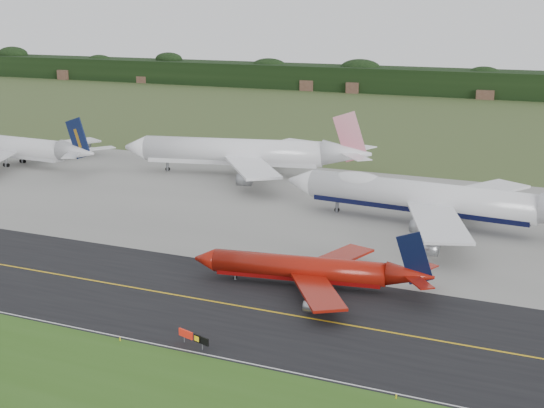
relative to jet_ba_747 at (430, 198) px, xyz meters
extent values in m
plane|color=#324520|center=(-24.65, -48.03, -5.39)|extent=(600.00, 600.00, 0.00)
cube|color=#345C1B|center=(-24.65, -83.03, -5.39)|extent=(400.00, 30.00, 0.01)
cube|color=black|center=(-24.65, -52.03, -5.38)|extent=(400.00, 32.00, 0.02)
cube|color=gray|center=(-24.65, 2.97, -5.38)|extent=(400.00, 78.00, 0.01)
cube|color=gold|center=(-24.65, -52.03, -5.36)|extent=(400.00, 0.40, 0.00)
cube|color=silver|center=(-24.65, -67.53, -5.36)|extent=(400.00, 0.25, 0.00)
cube|color=black|center=(-24.65, 226.97, 0.61)|extent=(700.00, 24.00, 12.00)
cylinder|color=white|center=(-2.26, 0.19, 0.17)|extent=(45.53, 9.51, 5.74)
cube|color=black|center=(-2.26, 0.19, -1.70)|extent=(43.15, 7.89, 2.01)
cone|color=white|center=(-27.60, 2.32, 0.17)|extent=(6.11, 6.19, 5.74)
ellipsoid|color=white|center=(-14.88, 1.25, 1.75)|extent=(12.08, 5.84, 3.66)
cube|color=white|center=(4.48, -13.21, -0.83)|extent=(16.49, 26.82, 0.49)
cube|color=white|center=(6.63, 12.28, -0.83)|extent=(19.80, 26.25, 0.49)
cylinder|color=gray|center=(1.02, -12.36, -2.40)|extent=(3.33, 2.67, 2.41)
cylinder|color=gray|center=(3.07, 12.02, -2.40)|extent=(3.33, 2.67, 2.41)
cylinder|color=gray|center=(5.25, -23.88, -2.40)|extent=(3.33, 2.67, 2.41)
cylinder|color=gray|center=(9.17, 22.67, -2.40)|extent=(3.33, 2.67, 2.41)
cylinder|color=black|center=(-19.38, 1.63, -4.87)|extent=(1.07, 0.55, 1.03)
cylinder|color=slate|center=(1.07, -3.26, -3.47)|extent=(0.87, 0.87, 3.84)
cylinder|color=black|center=(1.07, -3.26, -4.87)|extent=(1.07, 0.60, 1.03)
cylinder|color=slate|center=(1.60, 3.03, -3.47)|extent=(0.87, 0.87, 3.84)
cylinder|color=black|center=(1.60, 3.03, -4.87)|extent=(1.07, 0.60, 1.03)
cylinder|color=maroon|center=(-10.71, -41.01, -2.46)|extent=(26.75, 7.70, 3.59)
cube|color=maroon|center=(-10.71, -41.01, -3.63)|extent=(25.30, 6.61, 1.26)
cone|color=maroon|center=(-25.44, -43.35, -2.46)|extent=(3.84, 4.06, 3.59)
cone|color=maroon|center=(5.84, -38.38, -2.19)|extent=(7.47, 4.64, 3.59)
cube|color=maroon|center=(-5.06, -47.59, -3.09)|extent=(12.23, 14.92, 0.40)
cube|color=maroon|center=(-7.38, -33.01, -3.09)|extent=(8.67, 15.51, 0.40)
cube|color=black|center=(6.33, -38.30, 0.51)|extent=(5.64, 1.17, 8.17)
cylinder|color=gray|center=(-4.77, -51.12, -4.07)|extent=(2.17, 1.80, 1.51)
cylinder|color=gray|center=(-8.20, -29.56, -4.07)|extent=(2.17, 1.80, 1.51)
cylinder|color=black|center=(-20.66, -42.59, -5.07)|extent=(0.68, 0.39, 0.65)
cylinder|color=slate|center=(-8.31, -42.63, -4.47)|extent=(0.57, 0.57, 1.85)
cylinder|color=black|center=(-8.31, -42.63, -5.07)|extent=(0.69, 0.42, 0.65)
cylinder|color=slate|center=(-8.93, -38.73, -4.47)|extent=(0.57, 0.57, 1.85)
cylinder|color=black|center=(-8.93, -38.73, -5.07)|extent=(0.69, 0.42, 0.65)
cylinder|color=silver|center=(-117.59, 12.25, -0.39)|extent=(40.10, 7.36, 5.36)
cube|color=silver|center=(-117.59, 12.25, -2.13)|extent=(38.04, 5.93, 1.88)
cone|color=silver|center=(-92.43, 10.98, 0.01)|extent=(10.78, 5.88, 5.36)
cube|color=silver|center=(-109.78, 23.78, -1.33)|extent=(17.51, 24.43, 0.47)
cube|color=#0D173A|center=(-91.83, 10.95, 3.55)|extent=(7.52, 0.81, 10.82)
cylinder|color=gray|center=(-112.93, 23.42, -2.79)|extent=(3.04, 2.40, 2.25)
cylinder|color=gray|center=(-107.58, 33.53, -2.79)|extent=(3.04, 2.40, 2.25)
cylinder|color=slate|center=(-114.56, 9.14, -3.69)|extent=(0.79, 0.79, 3.39)
cylinder|color=black|center=(-114.56, 9.14, -4.91)|extent=(0.99, 0.53, 0.96)
cylinder|color=slate|center=(-114.26, 15.03, -3.69)|extent=(0.79, 0.79, 3.39)
cylinder|color=black|center=(-114.26, 15.03, -4.91)|extent=(0.99, 0.53, 0.96)
cylinder|color=white|center=(-55.72, 25.76, 0.51)|extent=(45.90, 16.18, 6.34)
cube|color=white|center=(-55.72, 25.76, -1.55)|extent=(43.32, 14.13, 2.22)
cone|color=white|center=(-80.76, 20.14, 0.51)|extent=(6.95, 7.43, 6.34)
cone|color=white|center=(-27.59, 32.08, 0.98)|extent=(13.13, 8.82, 6.34)
cube|color=white|center=(-45.06, 14.77, -0.60)|extent=(22.48, 25.72, 0.57)
cube|color=white|center=(-50.78, 40.26, -0.60)|extent=(13.63, 27.29, 0.57)
cube|color=red|center=(-26.90, 32.23, 5.10)|extent=(8.64, 2.41, 12.60)
cylinder|color=gray|center=(-44.06, 8.59, -2.33)|extent=(3.96, 3.35, 2.66)
cylinder|color=gray|center=(-52.52, 46.27, -2.33)|extent=(3.96, 3.35, 2.66)
cylinder|color=black|center=(-72.63, 21.96, -4.82)|extent=(1.23, 0.75, 1.14)
cylinder|color=slate|center=(-51.39, 23.16, -3.39)|extent=(1.06, 1.06, 4.00)
cylinder|color=black|center=(-51.39, 23.16, -4.82)|extent=(1.24, 0.81, 1.14)
cylinder|color=slate|center=(-52.92, 29.96, -3.39)|extent=(1.06, 1.06, 4.00)
cylinder|color=black|center=(-52.92, 29.96, -4.82)|extent=(1.24, 0.81, 1.14)
cylinder|color=slate|center=(-16.28, -65.57, -5.01)|extent=(0.13, 0.13, 0.76)
cylinder|color=slate|center=(-13.15, -66.50, -5.01)|extent=(0.13, 0.13, 0.76)
cube|color=#B41C0D|center=(-15.96, -65.66, -4.14)|extent=(2.35, 0.87, 0.98)
cube|color=black|center=(-13.98, -66.25, -4.14)|extent=(1.10, 0.50, 0.98)
cube|color=black|center=(-12.73, -66.62, -4.14)|extent=(1.31, 0.56, 0.98)
cylinder|color=yellow|center=(-23.96, -68.53, -5.14)|extent=(0.16, 0.16, 0.50)
cylinder|color=yellow|center=(11.93, -68.53, -5.14)|extent=(0.16, 0.16, 0.50)
camera|label=1|loc=(29.76, -141.56, 35.75)|focal=50.00mm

